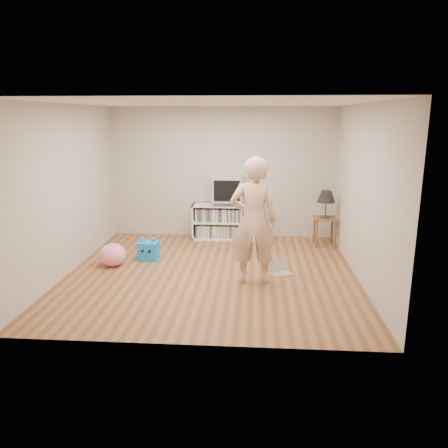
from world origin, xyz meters
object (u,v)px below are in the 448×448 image
object	(u,v)px
dvd_deck	(228,203)
plush_pink	(112,255)
media_unit	(228,221)
crt_tv	(228,189)
table_lamp	(326,197)
plush_blue	(148,250)
laptop	(280,269)
side_table	(325,224)
person	(254,221)

from	to	relation	value
dvd_deck	plush_pink	world-z (taller)	dvd_deck
media_unit	crt_tv	size ratio (longest dim) A/B	2.33
table_lamp	plush_blue	world-z (taller)	table_lamp
media_unit	laptop	distance (m)	2.21
crt_tv	plush_pink	bearing A→B (deg)	-134.89
media_unit	dvd_deck	xyz separation A→B (m)	(-0.00, -0.02, 0.39)
dvd_deck	side_table	distance (m)	1.93
laptop	plush_pink	world-z (taller)	plush_pink
plush_pink	plush_blue	bearing A→B (deg)	35.31
side_table	plush_blue	distance (m)	3.33
media_unit	side_table	bearing A→B (deg)	-11.65
side_table	person	world-z (taller)	person
table_lamp	plush_pink	bearing A→B (deg)	-158.67
side_table	person	distance (m)	2.46
plush_pink	dvd_deck	bearing A→B (deg)	45.16
table_lamp	person	world-z (taller)	person
plush_pink	crt_tv	bearing A→B (deg)	45.11
side_table	media_unit	bearing A→B (deg)	168.35
media_unit	person	bearing A→B (deg)	-77.41
media_unit	plush_blue	world-z (taller)	media_unit
person	laptop	size ratio (longest dim) A/B	4.71
table_lamp	person	size ratio (longest dim) A/B	0.28
dvd_deck	crt_tv	size ratio (longest dim) A/B	0.75
person	plush_blue	distance (m)	2.18
plush_blue	plush_pink	size ratio (longest dim) A/B	0.87
dvd_deck	plush_blue	size ratio (longest dim) A/B	1.17
dvd_deck	person	size ratio (longest dim) A/B	0.24
media_unit	plush_blue	distance (m)	1.94
dvd_deck	table_lamp	world-z (taller)	table_lamp
dvd_deck	person	xyz separation A→B (m)	(0.53, -2.36, 0.20)
media_unit	plush_pink	bearing A→B (deg)	-134.59
table_lamp	side_table	bearing A→B (deg)	0.00
laptop	dvd_deck	bearing A→B (deg)	92.41
crt_tv	plush_blue	distance (m)	2.10
crt_tv	plush_blue	bearing A→B (deg)	-131.72
side_table	person	xyz separation A→B (m)	(-1.34, -1.99, 0.52)
media_unit	table_lamp	distance (m)	2.00
media_unit	laptop	size ratio (longest dim) A/B	3.52
media_unit	side_table	distance (m)	1.91
crt_tv	side_table	world-z (taller)	crt_tv
media_unit	plush_blue	xyz separation A→B (m)	(-1.28, -1.45, -0.19)
crt_tv	side_table	xyz separation A→B (m)	(1.87, -0.37, -0.60)
media_unit	dvd_deck	size ratio (longest dim) A/B	3.11
plush_blue	media_unit	bearing A→B (deg)	51.66
side_table	laptop	world-z (taller)	side_table
plush_blue	crt_tv	bearing A→B (deg)	51.28
crt_tv	plush_blue	xyz separation A→B (m)	(-1.28, -1.43, -0.86)
side_table	laptop	bearing A→B (deg)	-119.92
plush_blue	plush_pink	distance (m)	0.63
laptop	side_table	bearing A→B (deg)	36.19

